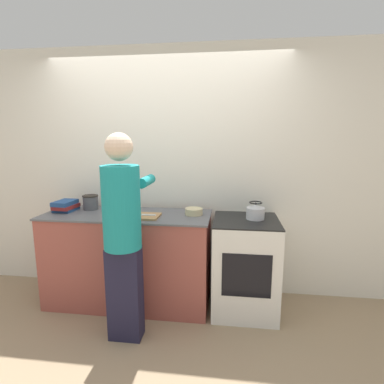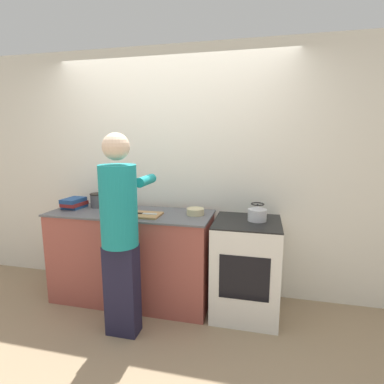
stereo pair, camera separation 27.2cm
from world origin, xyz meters
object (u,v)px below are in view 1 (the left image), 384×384
(oven, at_px, (245,265))
(person, at_px, (123,230))
(kettle, at_px, (255,212))
(cutting_board, at_px, (142,216))
(canister_jar, at_px, (91,202))
(bowl_prep, at_px, (194,212))
(knife, at_px, (143,215))

(oven, bearing_deg, person, -151.22)
(oven, relative_size, kettle, 5.28)
(cutting_board, relative_size, canister_jar, 2.09)
(oven, distance_m, bowl_prep, 0.72)
(knife, bearing_deg, oven, 4.44)
(oven, relative_size, canister_jar, 5.74)
(oven, distance_m, kettle, 0.53)
(cutting_board, height_order, canister_jar, canister_jar)
(knife, xyz_separation_m, bowl_prep, (0.47, 0.15, 0.01))
(person, distance_m, kettle, 1.24)
(person, bearing_deg, knife, 85.16)
(oven, distance_m, canister_jar, 1.69)
(cutting_board, height_order, kettle, kettle)
(knife, relative_size, canister_jar, 1.44)
(oven, xyz_separation_m, kettle, (0.08, 0.04, 0.53))
(person, xyz_separation_m, bowl_prep, (0.50, 0.59, 0.02))
(cutting_board, height_order, bowl_prep, bowl_prep)
(person, distance_m, knife, 0.44)
(oven, relative_size, bowl_prep, 5.35)
(oven, height_order, cutting_board, cutting_board)
(bowl_prep, bearing_deg, knife, -162.64)
(oven, xyz_separation_m, bowl_prep, (-0.50, 0.03, 0.51))
(person, height_order, knife, person)
(person, height_order, cutting_board, person)
(person, xyz_separation_m, canister_jar, (-0.59, 0.67, 0.07))
(oven, height_order, kettle, kettle)
(cutting_board, xyz_separation_m, kettle, (1.07, 0.15, 0.04))
(knife, height_order, canister_jar, canister_jar)
(kettle, relative_size, canister_jar, 1.09)
(cutting_board, xyz_separation_m, knife, (0.01, 0.00, 0.01))
(oven, relative_size, person, 0.53)
(canister_jar, bearing_deg, knife, -19.82)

